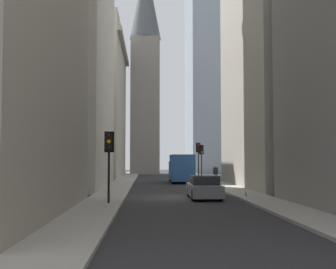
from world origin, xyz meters
TOP-DOWN VIEW (x-y plane):
  - ground_plane at (0.00, 0.00)m, footprint 135.00×135.00m
  - sidewalk_right at (0.00, 4.50)m, footprint 90.00×2.20m
  - sidewalk_left at (0.00, -4.50)m, footprint 90.00×2.20m
  - building_left_midfar at (8.63, -10.60)m, footprint 16.45×10.00m
  - building_right_far at (31.74, 10.59)m, footprint 19.77×10.50m
  - glass_tower_distant at (52.31, -12.60)m, footprint 16.11×14.00m
  - church_spire at (40.91, 2.47)m, footprint 5.02×5.02m
  - delivery_truck at (16.65, -1.40)m, footprint 6.46×2.25m
  - hatchback_grey at (-1.05, -1.40)m, footprint 4.30×1.78m
  - traffic_light_foreground at (-4.61, 4.07)m, footprint 0.43×0.52m
  - traffic_light_midblock at (22.32, -4.23)m, footprint 0.43×0.52m
  - traffic_light_far_junction at (22.29, -3.86)m, footprint 0.43×0.52m
  - pedestrian at (13.50, -4.44)m, footprint 0.26×0.44m
  - discarded_bottle at (-1.03, -3.98)m, footprint 0.07×0.07m

SIDE VIEW (x-z plane):
  - ground_plane at x=0.00m, z-range 0.00..0.00m
  - sidewalk_right at x=0.00m, z-range 0.00..0.14m
  - sidewalk_left at x=0.00m, z-range 0.00..0.14m
  - discarded_bottle at x=-1.03m, z-range 0.11..0.38m
  - hatchback_grey at x=-1.05m, z-range -0.04..1.37m
  - pedestrian at x=13.50m, z-range 0.22..1.94m
  - delivery_truck at x=16.65m, z-range 0.04..2.88m
  - traffic_light_foreground at x=-4.61m, z-range 1.01..4.75m
  - traffic_light_midblock at x=22.32m, z-range 1.05..4.95m
  - traffic_light_far_junction at x=22.29m, z-range 1.12..5.26m
  - building_right_far at x=31.74m, z-range 0.01..20.06m
  - building_left_midfar at x=8.63m, z-range 0.00..30.98m
  - church_spire at x=40.91m, z-range 0.80..35.69m
  - glass_tower_distant at x=52.31m, z-range 0.00..61.70m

